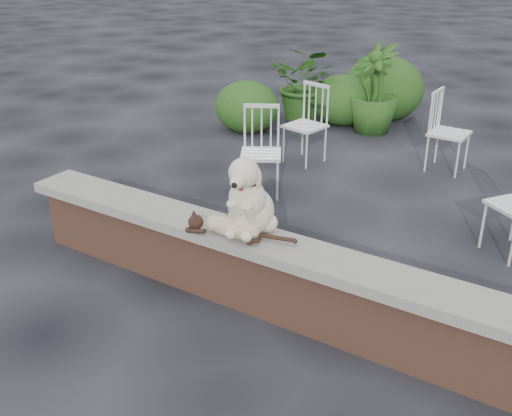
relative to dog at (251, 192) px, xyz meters
The scene contains 11 objects.
ground 1.33m from the dog, ahead, with size 60.00×60.00×0.00m, color black.
brick_wall 1.18m from the dog, ahead, with size 6.00×0.30×0.50m, color brown.
capstone 1.05m from the dog, ahead, with size 6.20×0.40×0.08m, color slate.
dog is the anchor object (origin of this frame).
cat 0.29m from the dog, 118.07° to the right, with size 0.97×0.23×0.17m, color tan, non-canonical shape.
chair_a 2.07m from the dog, 120.21° to the left, with size 0.56×0.56×0.94m, color white, non-canonical shape.
chair_b 3.12m from the dog, 110.93° to the left, with size 0.56×0.56×0.94m, color white, non-canonical shape.
chair_e 3.59m from the dog, 82.82° to the left, with size 0.56×0.56×0.94m, color white, non-canonical shape.
potted_plant_a 4.87m from the dog, 113.62° to the left, with size 1.00×0.86×1.11m, color #234714.
potted_plant_b 4.56m from the dog, 101.22° to the left, with size 0.69×0.69×1.23m, color #234714.
shrubbery 4.97m from the dog, 107.13° to the left, with size 2.43×2.63×0.97m.
Camera 1 is at (1.16, -3.24, 2.60)m, focal length 42.17 mm.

